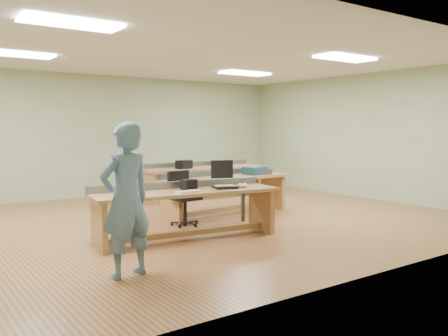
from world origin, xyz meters
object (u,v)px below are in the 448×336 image
(parts_bin_grey, at_px, (261,172))
(mug, at_px, (230,175))
(parts_bin_teal, at_px, (255,171))
(drinks_can, at_px, (226,173))
(workbench_front, at_px, (186,203))
(laptop_base, at_px, (225,187))
(task_chair, at_px, (184,206))
(person, at_px, (126,200))
(workbench_back, at_px, (203,175))
(camera_bag, at_px, (189,185))
(workbench_mid, at_px, (225,186))

(parts_bin_grey, xyz_separation_m, mug, (-0.84, -0.09, -0.01))
(parts_bin_teal, height_order, drinks_can, parts_bin_teal)
(workbench_front, relative_size, parts_bin_teal, 6.71)
(parts_bin_grey, bearing_deg, laptop_base, -143.38)
(task_chair, bearing_deg, person, -136.41)
(task_chair, height_order, parts_bin_teal, task_chair)
(parts_bin_teal, xyz_separation_m, drinks_can, (-0.68, 0.07, -0.02))
(workbench_back, relative_size, parts_bin_teal, 7.08)
(person, xyz_separation_m, camera_bag, (1.59, 1.26, -0.06))
(laptop_base, height_order, drinks_can, drinks_can)
(person, height_order, parts_bin_teal, person)
(drinks_can, bearing_deg, workbench_back, 69.48)
(parts_bin_teal, distance_m, drinks_can, 0.69)
(parts_bin_grey, distance_m, mug, 0.85)
(person, height_order, laptop_base, person)
(workbench_back, xyz_separation_m, task_chair, (-2.04, -2.57, -0.22))
(mug, bearing_deg, task_chair, -166.24)
(workbench_front, height_order, task_chair, task_chair)
(workbench_back, relative_size, person, 1.76)
(task_chair, height_order, parts_bin_grey, task_chair)
(workbench_front, distance_m, parts_bin_grey, 2.88)
(workbench_front, xyz_separation_m, task_chair, (0.49, 0.91, -0.21))
(camera_bag, bearing_deg, laptop_base, -29.76)
(workbench_front, distance_m, workbench_mid, 2.16)
(laptop_base, bearing_deg, camera_bag, 177.51)
(laptop_base, bearing_deg, drinks_can, 70.42)
(workbench_mid, height_order, mug, workbench_mid)
(workbench_front, xyz_separation_m, workbench_mid, (1.69, 1.35, -0.00))
(parts_bin_teal, relative_size, drinks_can, 3.60)
(person, relative_size, drinks_can, 14.46)
(workbench_front, bearing_deg, laptop_base, -5.30)
(workbench_front, relative_size, task_chair, 3.13)
(workbench_mid, bearing_deg, person, -145.72)
(laptop_base, xyz_separation_m, parts_bin_grey, (1.93, 1.43, 0.03))
(workbench_back, distance_m, parts_bin_teal, 2.16)
(workbench_mid, height_order, task_chair, task_chair)
(laptop_base, xyz_separation_m, parts_bin_teal, (1.81, 1.47, 0.06))
(workbench_back, xyz_separation_m, laptop_base, (-1.90, -3.61, 0.21))
(task_chair, bearing_deg, camera_bag, -118.40)
(parts_bin_teal, bearing_deg, workbench_front, -151.20)
(camera_bag, distance_m, parts_bin_teal, 2.68)
(camera_bag, bearing_deg, mug, 24.61)
(task_chair, distance_m, drinks_can, 1.44)
(workbench_back, relative_size, camera_bag, 13.42)
(laptop_base, bearing_deg, workbench_mid, 71.08)
(camera_bag, relative_size, parts_bin_teal, 0.53)
(person, distance_m, mug, 4.02)
(workbench_mid, height_order, person, person)
(task_chair, relative_size, parts_bin_teal, 2.14)
(workbench_mid, relative_size, workbench_back, 0.91)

